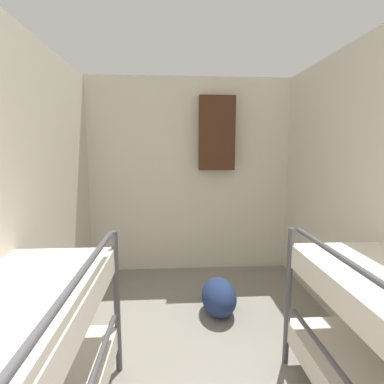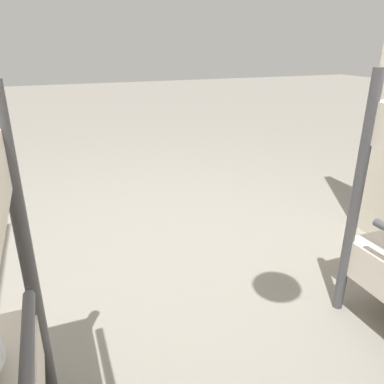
{
  "view_description": "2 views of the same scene",
  "coord_description": "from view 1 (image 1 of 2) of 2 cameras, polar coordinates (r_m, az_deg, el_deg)",
  "views": [
    {
      "loc": [
        -0.22,
        0.33,
        1.61
      ],
      "look_at": [
        -0.02,
        3.38,
        1.15
      ],
      "focal_mm": 28.0,
      "sensor_mm": 36.0,
      "label": 1
    },
    {
      "loc": [
        0.51,
        1.64,
        1.13
      ],
      "look_at": [
        0.05,
        0.44,
        0.61
      ],
      "focal_mm": 35.0,
      "sensor_mm": 36.0,
      "label": 2
    }
  ],
  "objects": [
    {
      "name": "hanging_coat",
      "position": [
        3.77,
        4.74,
        11.07
      ],
      "size": [
        0.44,
        0.12,
        0.9
      ],
      "color": "#472819"
    },
    {
      "name": "wall_back",
      "position": [
        3.9,
        -0.47,
        3.03
      ],
      "size": [
        2.69,
        0.06,
        2.48
      ],
      "color": "beige",
      "rests_on": "ground_plane"
    },
    {
      "name": "duffel_bag",
      "position": [
        3.1,
        5.14,
        -19.26
      ],
      "size": [
        0.34,
        0.51,
        0.34
      ],
      "color": "navy",
      "rests_on": "ground_plane"
    }
  ]
}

